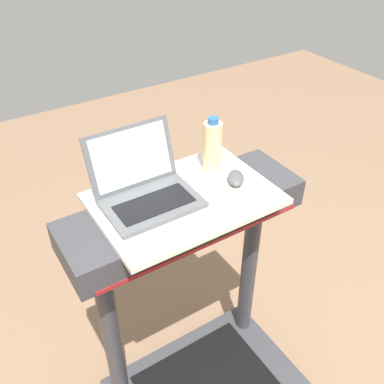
# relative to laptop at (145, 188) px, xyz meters

# --- Properties ---
(desk_board) EXTENTS (0.62, 0.43, 0.02)m
(desk_board) POSITION_rel_laptop_xyz_m (0.12, -0.06, -0.06)
(desk_board) COLOR beige
(desk_board) RESTS_ON treadmill_base
(laptop) EXTENTS (0.32, 0.28, 0.23)m
(laptop) POSITION_rel_laptop_xyz_m (0.00, 0.00, 0.00)
(laptop) COLOR #515459
(laptop) RESTS_ON desk_board
(computer_mouse) EXTENTS (0.11, 0.12, 0.03)m
(computer_mouse) POSITION_rel_laptop_xyz_m (0.32, -0.08, -0.03)
(computer_mouse) COLOR #4C4C51
(computer_mouse) RESTS_ON desk_board
(water_bottle) EXTENTS (0.07, 0.07, 0.21)m
(water_bottle) POSITION_rel_laptop_xyz_m (0.30, 0.04, 0.05)
(water_bottle) COLOR beige
(water_bottle) RESTS_ON desk_board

